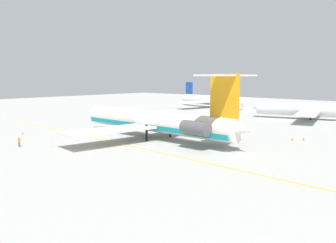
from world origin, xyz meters
The scene contains 10 objects.
ground centered at (0.00, 0.00, 0.00)m, with size 292.52×292.52×0.00m, color #ADADA8.
main_jetliner centered at (1.35, 10.40, 3.45)m, with size 43.38×38.63×12.66m.
airliner_far_left centered at (-32.53, 75.50, 2.87)m, with size 32.60×32.39×9.75m.
airliner_mid_left centered at (10.05, 62.12, 2.80)m, with size 31.44×31.43×9.51m.
ground_crew_near_nose centered at (-10.86, -11.86, 1.11)m, with size 0.32×0.36×1.76m.
ground_crew_near_tail centered at (-17.86, 28.18, 1.08)m, with size 0.27×0.38×1.70m.
safety_cone_nose centered at (22.87, 28.20, 0.28)m, with size 0.40×0.40×0.55m, color #EA590F.
safety_cone_wingtip centered at (21.30, 26.66, 0.28)m, with size 0.40×0.40×0.55m, color #EA590F.
safety_cone_tail centered at (-24.00, -5.05, 0.28)m, with size 0.40×0.40×0.55m, color #EA590F.
taxiway_centreline centered at (0.13, 1.92, 0.00)m, with size 109.07×0.36×0.01m, color gold.
Camera 1 is at (49.85, -39.34, 12.23)m, focal length 38.39 mm.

